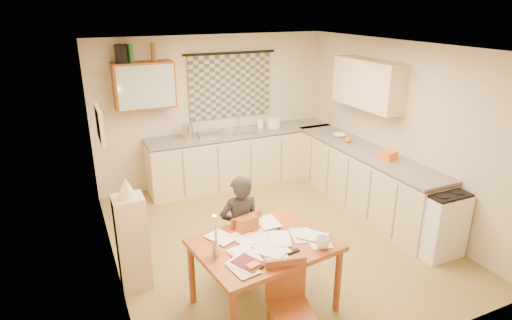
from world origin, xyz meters
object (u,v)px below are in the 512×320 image
stove (436,221)px  dining_table (264,274)px  shelf_stand (132,243)px  counter_back (244,157)px  counter_right (363,179)px  person (240,229)px  chair_far (239,256)px

stove → dining_table: 2.40m
dining_table → shelf_stand: size_ratio=1.33×
counter_back → counter_right: 2.09m
counter_back → shelf_stand: bearing=-135.3°
person → shelf_stand: bearing=-12.1°
dining_table → chair_far: bearing=87.1°
chair_far → counter_right: bearing=-172.9°
counter_back → person: person is taller
counter_back → stove: size_ratio=3.90×
counter_right → chair_far: size_ratio=3.43×
person → shelf_stand: 1.17m
person → dining_table: bearing=98.4°
dining_table → shelf_stand: (-1.14, 0.90, 0.16)m
counter_right → dining_table: (-2.40, -1.48, -0.07)m
stove → dining_table: (-2.40, -0.05, -0.04)m
counter_right → person: bearing=-158.9°
chair_far → shelf_stand: 1.18m
stove → shelf_stand: size_ratio=0.78×
counter_back → person: (-1.14, -2.59, 0.18)m
stove → person: 2.49m
counter_back → chair_far: size_ratio=3.84×
chair_far → counter_back: bearing=-127.7°
chair_far → shelf_stand: size_ratio=0.79×
person → shelf_stand: size_ratio=1.16×
dining_table → shelf_stand: 1.46m
dining_table → chair_far: size_ratio=1.68×
stove → person: (-2.43, 0.50, 0.21)m
dining_table → person: person is taller
counter_right → shelf_stand: bearing=-170.6°
shelf_stand → counter_back: bearing=44.7°
stove → dining_table: bearing=-178.9°
counter_right → shelf_stand: size_ratio=2.73×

